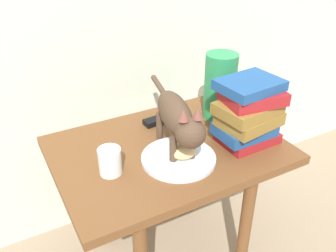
{
  "coord_description": "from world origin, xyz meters",
  "views": [
    {
      "loc": [
        -0.49,
        -0.91,
        1.23
      ],
      "look_at": [
        0.0,
        0.0,
        0.62
      ],
      "focal_mm": 38.84,
      "sensor_mm": 36.0,
      "label": 1
    }
  ],
  "objects": [
    {
      "name": "bread_roll",
      "position": [
        0.0,
        -0.1,
        0.58
      ],
      "size": [
        0.09,
        0.08,
        0.05
      ],
      "primitive_type": "ellipsoid",
      "rotation": [
        0.0,
        0.0,
        2.86
      ],
      "color": "#E0BC7A",
      "rests_on": "plate"
    },
    {
      "name": "cat",
      "position": [
        0.01,
        -0.05,
        0.68
      ],
      "size": [
        0.15,
        0.47,
        0.23
      ],
      "color": "#4C3828",
      "rests_on": "side_table"
    },
    {
      "name": "green_vase",
      "position": [
        0.27,
        0.1,
        0.67
      ],
      "size": [
        0.12,
        0.12,
        0.25
      ],
      "primitive_type": "cylinder",
      "color": "#288C51",
      "rests_on": "side_table"
    },
    {
      "name": "plate",
      "position": [
        -0.01,
        -0.09,
        0.55
      ],
      "size": [
        0.24,
        0.24,
        0.01
      ],
      "primitive_type": "cylinder",
      "color": "silver",
      "rests_on": "side_table"
    },
    {
      "name": "candle_jar",
      "position": [
        -0.22,
        -0.04,
        0.58
      ],
      "size": [
        0.07,
        0.07,
        0.08
      ],
      "color": "silver",
      "rests_on": "side_table"
    },
    {
      "name": "tv_remote",
      "position": [
        0.06,
        0.16,
        0.55
      ],
      "size": [
        0.15,
        0.05,
        0.02
      ],
      "primitive_type": "cube",
      "rotation": [
        0.0,
        0.0,
        0.07
      ],
      "color": "black",
      "rests_on": "side_table"
    },
    {
      "name": "side_table",
      "position": [
        0.0,
        0.0,
        0.46
      ],
      "size": [
        0.76,
        0.55,
        0.54
      ],
      "color": "brown",
      "rests_on": "ground"
    },
    {
      "name": "book_stack",
      "position": [
        0.25,
        -0.1,
        0.66
      ],
      "size": [
        0.22,
        0.18,
        0.23
      ],
      "color": "maroon",
      "rests_on": "side_table"
    }
  ]
}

